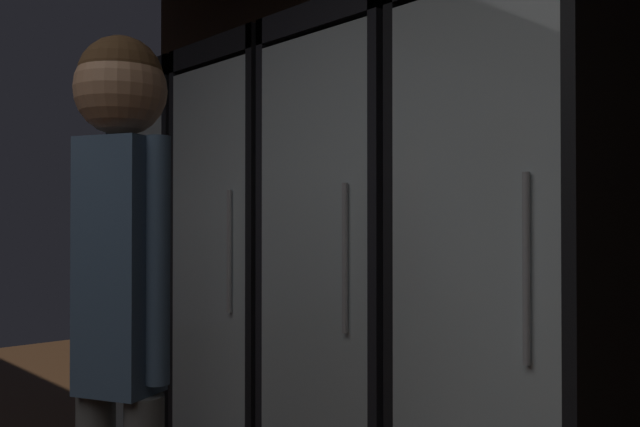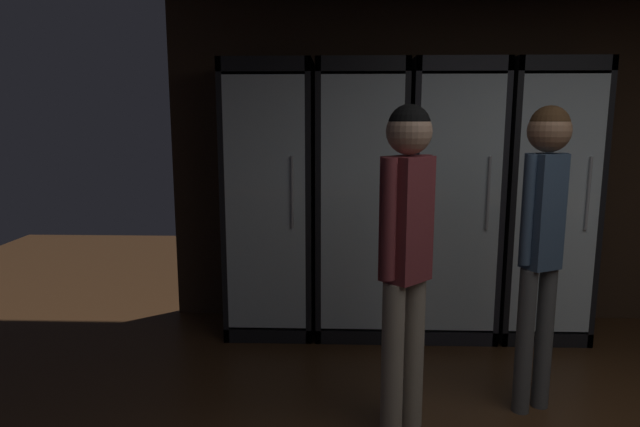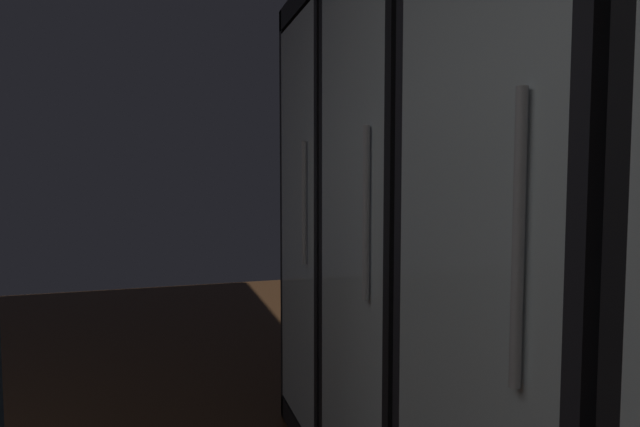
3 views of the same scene
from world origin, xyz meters
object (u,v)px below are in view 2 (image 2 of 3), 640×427
object	(u,v)px
cooler_far_left	(271,203)
cooler_center	(449,203)
cooler_left	(360,203)
shopper_near	(543,219)
shopper_far	(406,238)
cooler_right	(540,203)

from	to	relation	value
cooler_far_left	cooler_center	xyz separation A→B (m)	(1.34, 0.00, 0.01)
cooler_left	shopper_near	distance (m)	1.51
shopper_near	shopper_far	size ratio (longest dim) A/B	1.00
shopper_near	cooler_left	bearing A→B (deg)	128.17
cooler_center	shopper_near	world-z (taller)	cooler_center
cooler_far_left	cooler_center	size ratio (longest dim) A/B	1.00
cooler_left	cooler_right	size ratio (longest dim) A/B	1.00
cooler_far_left	cooler_right	size ratio (longest dim) A/B	1.00
cooler_left	cooler_center	bearing A→B (deg)	0.07
cooler_far_left	shopper_far	bearing A→B (deg)	-59.39
cooler_far_left	cooler_left	world-z (taller)	same
cooler_left	shopper_near	bearing A→B (deg)	-51.83
cooler_left	cooler_right	world-z (taller)	same
cooler_far_left	shopper_near	xyz separation A→B (m)	(1.60, -1.18, 0.11)
cooler_far_left	cooler_center	bearing A→B (deg)	0.02
cooler_center	shopper_far	bearing A→B (deg)	-108.93
cooler_center	cooler_right	xyz separation A→B (m)	(0.67, -0.00, 0.00)
cooler_right	cooler_far_left	bearing A→B (deg)	180.00
cooler_right	shopper_far	size ratio (longest dim) A/B	1.20
shopper_far	cooler_center	bearing A→B (deg)	71.07
shopper_near	shopper_far	world-z (taller)	shopper_far
cooler_center	cooler_far_left	bearing A→B (deg)	-179.98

